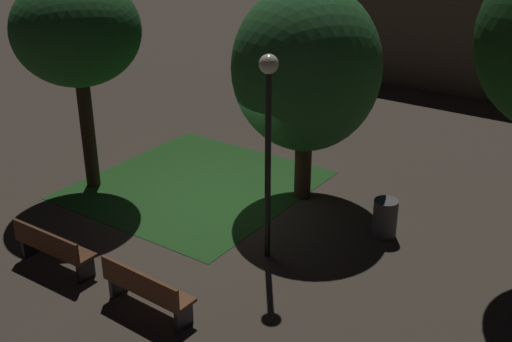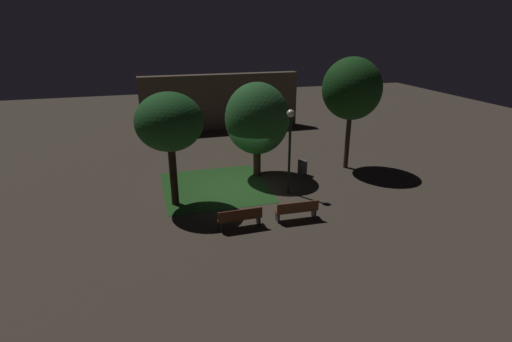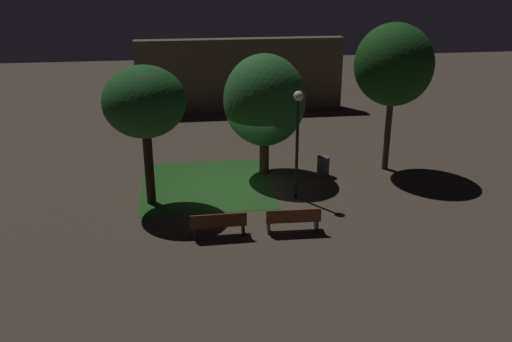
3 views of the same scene
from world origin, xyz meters
TOP-DOWN VIEW (x-y plane):
  - ground_plane at (0.00, 0.00)m, footprint 60.00×60.00m
  - grass_lawn at (-1.39, 0.24)m, footprint 5.08×5.36m
  - bench_front_right at (-1.22, -4.23)m, footprint 1.80×0.50m
  - bench_corner at (1.22, -4.23)m, footprint 1.82×0.54m
  - tree_tall_center at (6.32, 1.00)m, footprint 3.18×3.18m
  - tree_left_canopy at (1.11, 1.19)m, footprint 3.31×3.31m
  - tree_lawn_side at (-3.48, -1.19)m, footprint 2.90×2.90m
  - lamp_post_near_wall at (1.90, -1.48)m, footprint 0.36×0.36m
  - trash_bin at (3.49, 0.58)m, footprint 0.51×0.51m
  - building_wall_backdrop at (1.31, 11.57)m, footprint 12.00×0.80m

SIDE VIEW (x-z plane):
  - ground_plane at x=0.00m, z-range 0.00..0.00m
  - grass_lawn at x=-1.39m, z-range 0.00..0.01m
  - trash_bin at x=3.49m, z-range 0.00..0.83m
  - bench_front_right at x=-1.22m, z-range 0.04..0.92m
  - bench_corner at x=1.22m, z-range 0.04..0.92m
  - building_wall_backdrop at x=1.31m, z-range 0.00..4.20m
  - lamp_post_near_wall at x=1.90m, z-range 0.78..4.88m
  - tree_left_canopy at x=1.11m, z-range 0.63..5.62m
  - tree_lawn_side at x=-3.48m, z-range 1.25..6.34m
  - tree_tall_center at x=6.32m, z-range 1.38..7.51m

